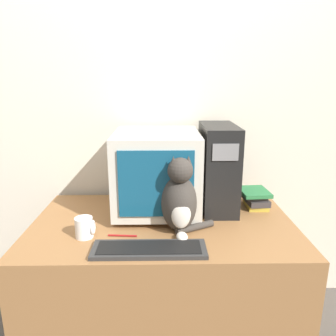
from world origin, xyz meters
TOP-DOWN VIEW (x-y plane):
  - wall_back at (0.00, 0.87)m, footprint 7.00×0.05m
  - desk at (0.00, 0.40)m, footprint 1.34×0.81m
  - crt_monitor at (-0.03, 0.55)m, footprint 0.45×0.48m
  - computer_tower at (0.31, 0.60)m, footprint 0.18×0.39m
  - keyboard at (-0.06, 0.10)m, footprint 0.49×0.15m
  - cat at (0.08, 0.30)m, footprint 0.27×0.26m
  - book_stack at (0.53, 0.60)m, footprint 0.17×0.20m
  - pen at (-0.19, 0.24)m, footprint 0.14×0.02m
  - mug at (-0.36, 0.24)m, footprint 0.09×0.08m

SIDE VIEW (x-z plane):
  - desk at x=0.00m, z-range 0.00..0.73m
  - pen at x=-0.19m, z-range 0.73..0.74m
  - keyboard at x=-0.06m, z-range 0.73..0.75m
  - mug at x=-0.36m, z-range 0.73..0.82m
  - book_stack at x=0.53m, z-range 0.73..0.83m
  - cat at x=0.08m, z-range 0.70..1.07m
  - crt_monitor at x=-0.03m, z-range 0.73..1.18m
  - computer_tower at x=0.31m, z-range 0.73..1.20m
  - wall_back at x=0.00m, z-range 0.00..2.50m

